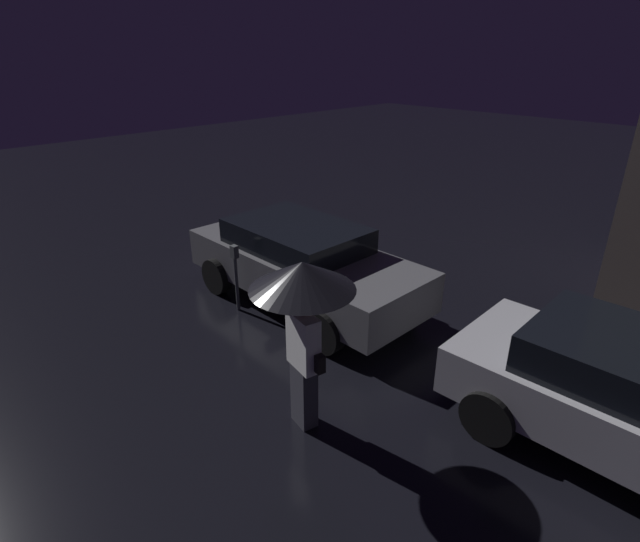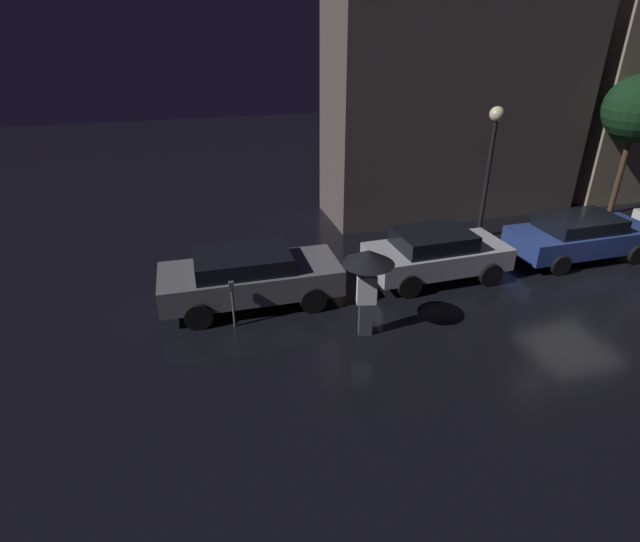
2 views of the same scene
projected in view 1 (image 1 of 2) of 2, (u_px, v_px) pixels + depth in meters
The scene contains 4 objects.
parked_car_grey at pixel (303, 262), 8.89m from camera, with size 4.63×2.06×1.45m.
parked_car_silver at pixel (635, 399), 5.46m from camera, with size 4.02×2.00×1.43m.
pedestrian_with_umbrella at pixel (303, 296), 5.51m from camera, with size 1.19×1.19×2.18m.
parking_meter at pixel (236, 271), 8.58m from camera, with size 0.12×0.10×1.23m.
Camera 1 is at (-3.61, -4.28, 4.30)m, focal length 28.00 mm.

